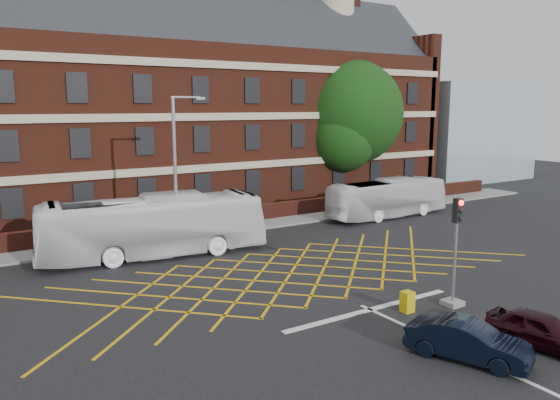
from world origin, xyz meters
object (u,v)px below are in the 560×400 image
car_navy (468,341)px  street_lamp (177,202)px  bus_left (153,226)px  utility_cabinet (407,302)px  bus_right (388,198)px  deciduous_tree (350,120)px  car_maroon (541,330)px  traffic_light_near (455,262)px

car_navy → street_lamp: street_lamp is taller
bus_left → utility_cabinet: size_ratio=14.35×
car_navy → utility_cabinet: size_ratio=4.61×
utility_cabinet → bus_right: bearing=48.7°
street_lamp → deciduous_tree: bearing=25.2°
deciduous_tree → utility_cabinet: (-14.95, -21.49, -6.15)m
bus_right → utility_cabinet: bus_right is taller
bus_right → deciduous_tree: (2.95, 7.85, 5.21)m
car_navy → car_maroon: 2.82m
car_maroon → street_lamp: bearing=97.6°
car_navy → bus_left: bearing=80.3°
traffic_light_near → utility_cabinet: bearing=166.8°
deciduous_tree → utility_cabinet: deciduous_tree is taller
street_lamp → utility_cabinet: bearing=-71.9°
car_navy → street_lamp: (-2.76, 16.35, 2.16)m
car_navy → car_maroon: size_ratio=1.08×
bus_left → utility_cabinet: (5.39, -12.68, -1.21)m
bus_right → car_maroon: (-10.59, -18.16, -0.76)m
car_navy → utility_cabinet: car_navy is taller
car_maroon → utility_cabinet: (-1.40, 4.53, -0.18)m
bus_right → car_maroon: bus_right is taller
car_maroon → utility_cabinet: car_maroon is taller
deciduous_tree → utility_cabinet: 26.89m
car_maroon → traffic_light_near: 4.27m
bus_left → deciduous_tree: 22.70m
car_navy → deciduous_tree: (16.28, 25.32, 5.94)m
deciduous_tree → street_lamp: size_ratio=1.40×
car_navy → car_maroon: bearing=-37.9°
car_navy → traffic_light_near: traffic_light_near is taller
traffic_light_near → utility_cabinet: size_ratio=5.31×
street_lamp → utility_cabinet: 13.38m
traffic_light_near → utility_cabinet: 2.47m
car_navy → utility_cabinet: bearing=47.2°
traffic_light_near → utility_cabinet: (-2.01, 0.47, -1.36)m
bus_right → street_lamp: size_ratio=1.17×
car_navy → deciduous_tree: deciduous_tree is taller
bus_right → car_navy: (-13.33, -17.46, -0.73)m
bus_right → traffic_light_near: traffic_light_near is taller
bus_right → street_lamp: (-16.08, -1.12, 1.43)m
bus_right → car_navy: 21.98m
bus_left → car_maroon: bearing=-150.8°
bus_left → car_navy: 17.03m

